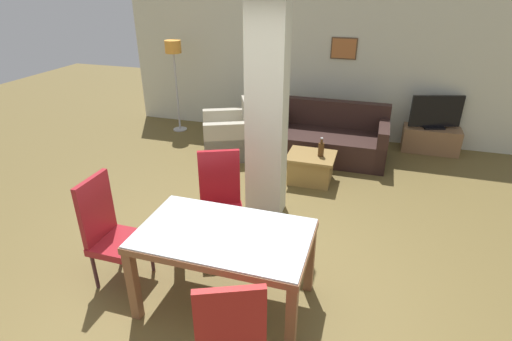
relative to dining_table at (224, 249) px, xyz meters
The scene contains 14 objects.
ground_plane 0.60m from the dining_table, ahead, with size 18.00×18.00×0.00m, color brown.
back_wall 4.67m from the dining_table, 89.98° to the left, with size 7.20×0.09×2.70m.
divider_pillar 1.83m from the dining_table, 93.47° to the left, with size 0.44×0.32×2.70m.
dining_table is the anchor object (origin of this frame).
dining_chair_far_left 0.90m from the dining_table, 113.96° to the left, with size 0.61×0.61×1.08m.
dining_chair_head_left 1.15m from the dining_table, behind, with size 0.46×0.46×1.08m.
dining_chair_near_right 0.91m from the dining_table, 66.35° to the right, with size 0.61×0.61×1.08m.
sofa 3.65m from the dining_table, 83.20° to the left, with size 1.80×0.94×0.86m.
armchair 3.47m from the dining_table, 109.21° to the left, with size 1.13×1.14×0.88m.
coffee_table 2.68m from the dining_table, 83.54° to the left, with size 0.67×0.57×0.41m.
bottle 2.67m from the dining_table, 80.80° to the left, with size 0.08×0.08×0.27m.
tv_stand 4.80m from the dining_table, 64.66° to the left, with size 0.91×0.40×0.42m.
tv_screen 4.79m from the dining_table, 64.66° to the left, with size 0.82×0.29×0.55m.
floor_lamp 4.82m from the dining_table, 121.98° to the left, with size 0.29×0.29×1.68m.
Camera 1 is at (1.08, -2.58, 2.70)m, focal length 28.00 mm.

